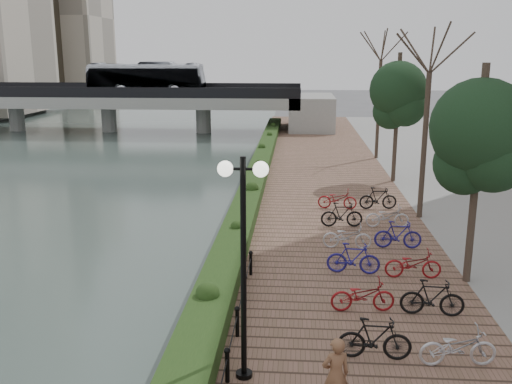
# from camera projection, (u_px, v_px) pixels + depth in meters

# --- Properties ---
(river_water) EXTENTS (30.00, 130.00, 0.02)m
(river_water) POSITION_uv_depth(u_px,v_px,m) (4.00, 176.00, 34.64)
(river_water) COLOR #43544B
(river_water) RESTS_ON ground
(promenade) EXTENTS (8.00, 75.00, 0.50)m
(promenade) POSITION_uv_depth(u_px,v_px,m) (323.00, 211.00, 25.96)
(promenade) COLOR brown
(promenade) RESTS_ON ground
(hedge) EXTENTS (1.10, 56.00, 0.60)m
(hedge) POSITION_uv_depth(u_px,v_px,m) (253.00, 186.00, 28.49)
(hedge) COLOR #1C3814
(hedge) RESTS_ON promenade
(lamppost) EXTENTS (1.02, 0.32, 4.80)m
(lamppost) POSITION_uv_depth(u_px,v_px,m) (243.00, 222.00, 11.42)
(lamppost) COLOR black
(lamppost) RESTS_ON promenade
(pedestrian) EXTENTS (0.65, 0.52, 1.55)m
(pedestrian) POSITION_uv_depth(u_px,v_px,m) (336.00, 375.00, 10.87)
(pedestrian) COLOR brown
(pedestrian) RESTS_ON promenade
(bicycle_parking) EXTENTS (2.40, 17.32, 1.00)m
(bicycle_parking) POSITION_uv_depth(u_px,v_px,m) (383.00, 261.00, 17.67)
(bicycle_parking) COLOR silver
(bicycle_parking) RESTS_ON promenade
(street_trees) EXTENTS (3.20, 37.12, 6.80)m
(street_trees) POSITION_uv_depth(u_px,v_px,m) (444.00, 157.00, 20.19)
(street_trees) COLOR #362520
(street_trees) RESTS_ON promenade
(bridge) EXTENTS (36.00, 10.77, 6.50)m
(bridge) POSITION_uv_depth(u_px,v_px,m) (116.00, 96.00, 53.16)
(bridge) COLOR gray
(bridge) RESTS_ON ground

